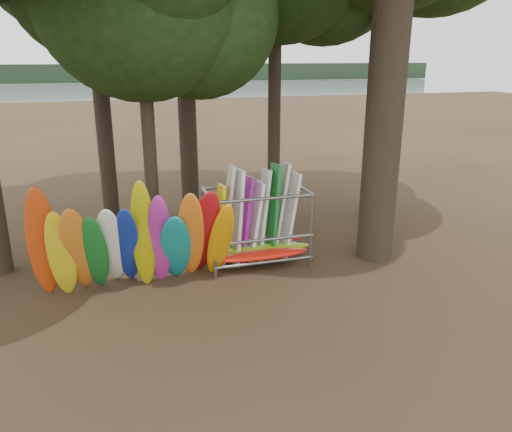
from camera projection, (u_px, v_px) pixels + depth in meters
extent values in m
plane|color=#47331E|center=(245.00, 288.00, 12.63)|extent=(120.00, 120.00, 0.00)
plane|color=gray|center=(126.00, 100.00, 67.34)|extent=(160.00, 160.00, 0.00)
cube|color=black|center=(114.00, 73.00, 112.33)|extent=(160.00, 4.00, 4.00)
cylinder|color=black|center=(98.00, 59.00, 15.61)|extent=(0.53, 0.53, 11.05)
cylinder|color=black|center=(184.00, 38.00, 17.01)|extent=(0.64, 0.64, 12.38)
cylinder|color=black|center=(275.00, 57.00, 17.20)|extent=(0.45, 0.45, 11.19)
cylinder|color=black|center=(147.00, 112.00, 13.24)|extent=(0.36, 0.36, 8.38)
cylinder|color=black|center=(379.00, 28.00, 16.41)|extent=(0.50, 0.50, 12.97)
ellipsoid|color=red|center=(43.00, 243.00, 11.56)|extent=(0.80, 1.24, 3.04)
ellipsoid|color=gold|center=(61.00, 255.00, 11.60)|extent=(0.68, 1.21, 2.51)
ellipsoid|color=orange|center=(78.00, 251.00, 11.67)|extent=(0.79, 1.84, 2.69)
ellipsoid|color=#156A26|center=(96.00, 254.00, 11.82)|extent=(0.67, 1.71, 2.44)
ellipsoid|color=white|center=(112.00, 247.00, 12.08)|extent=(0.82, 1.92, 2.57)
ellipsoid|color=navy|center=(128.00, 246.00, 12.15)|extent=(0.69, 1.82, 2.53)
ellipsoid|color=#A59D0A|center=(143.00, 235.00, 12.05)|extent=(0.67, 1.12, 3.03)
ellipsoid|color=#A32686|center=(160.00, 241.00, 12.23)|extent=(0.69, 1.34, 2.70)
ellipsoid|color=#118285|center=(176.00, 248.00, 12.43)|extent=(0.94, 1.73, 2.26)
ellipsoid|color=orange|center=(191.00, 237.00, 12.37)|extent=(0.90, 1.94, 2.83)
ellipsoid|color=#AD1119|center=(204.00, 233.00, 12.65)|extent=(0.86, 1.93, 2.80)
ellipsoid|color=orange|center=(220.00, 241.00, 12.69)|extent=(0.80, 1.55, 2.41)
ellipsoid|color=red|center=(261.00, 255.00, 13.65)|extent=(2.70, 0.55, 0.24)
ellipsoid|color=#93B718|center=(258.00, 250.00, 13.98)|extent=(3.11, 0.55, 0.24)
ellipsoid|color=#1C7E22|center=(255.00, 247.00, 14.22)|extent=(2.58, 0.55, 0.24)
ellipsoid|color=red|center=(251.00, 242.00, 14.58)|extent=(3.22, 0.55, 0.24)
cube|color=yellow|center=(219.00, 227.00, 13.68)|extent=(0.35, 0.77, 2.33)
cube|color=silver|center=(227.00, 215.00, 13.85)|extent=(0.51, 0.78, 2.81)
cube|color=white|center=(237.00, 219.00, 13.76)|extent=(0.39, 0.81, 2.71)
cube|color=#A11A99|center=(244.00, 219.00, 14.08)|extent=(0.52, 0.81, 2.45)
cube|color=white|center=(255.00, 222.00, 14.04)|extent=(0.52, 0.77, 2.31)
cube|color=silver|center=(262.00, 215.00, 14.18)|extent=(0.48, 0.79, 2.63)
cube|color=#19702A|center=(273.00, 213.00, 14.05)|extent=(0.38, 0.81, 2.81)
cube|color=silver|center=(279.00, 211.00, 14.29)|extent=(0.59, 0.77, 2.78)
cube|color=silver|center=(290.00, 216.00, 14.24)|extent=(0.55, 0.76, 2.51)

